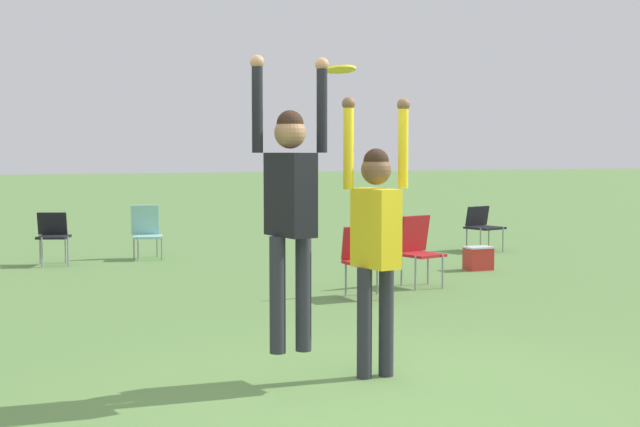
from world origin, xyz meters
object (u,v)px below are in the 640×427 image
(camping_chair_0, at_px, (53,232))
(camping_chair_3, at_px, (418,245))
(cooler_box, at_px, (478,258))
(frisbee, at_px, (341,69))
(camping_chair_4, at_px, (482,224))
(camping_chair_2, at_px, (146,229))
(camping_chair_1, at_px, (366,255))
(person_defending, at_px, (376,229))
(person_jumping, at_px, (290,196))

(camping_chair_0, relative_size, camping_chair_3, 0.88)
(camping_chair_3, height_order, cooler_box, camping_chair_3)
(frisbee, bearing_deg, camping_chair_4, 51.39)
(camping_chair_3, bearing_deg, camping_chair_0, -59.26)
(frisbee, bearing_deg, camping_chair_2, 89.92)
(camping_chair_0, bearing_deg, camping_chair_1, 145.54)
(camping_chair_0, bearing_deg, camping_chair_2, -150.99)
(person_defending, height_order, camping_chair_4, person_defending)
(camping_chair_4, bearing_deg, camping_chair_2, -27.29)
(frisbee, bearing_deg, camping_chair_1, 62.66)
(person_defending, bearing_deg, cooler_box, 130.54)
(person_defending, relative_size, camping_chair_4, 2.82)
(frisbee, distance_m, cooler_box, 7.07)
(camping_chair_1, distance_m, camping_chair_4, 5.47)
(person_defending, distance_m, camping_chair_0, 8.32)
(person_defending, distance_m, frisbee, 1.27)
(person_jumping, height_order, camping_chair_4, person_jumping)
(camping_chair_1, bearing_deg, camping_chair_0, -57.77)
(person_jumping, xyz_separation_m, camping_chair_1, (2.29, 3.70, -0.96))
(frisbee, relative_size, camping_chair_4, 0.31)
(person_jumping, height_order, camping_chair_1, person_jumping)
(frisbee, xyz_separation_m, camping_chair_0, (-1.49, 8.05, -1.92))
(frisbee, height_order, camping_chair_2, frisbee)
(camping_chair_4, bearing_deg, frisbee, 34.39)
(person_defending, height_order, camping_chair_2, person_defending)
(person_jumping, relative_size, cooler_box, 5.63)
(frisbee, distance_m, camping_chair_4, 9.48)
(camping_chair_1, relative_size, camping_chair_4, 1.10)
(camping_chair_2, bearing_deg, cooler_box, 158.00)
(person_jumping, distance_m, frisbee, 1.09)
(camping_chair_3, bearing_deg, frisbee, 39.06)
(person_defending, bearing_deg, person_jumping, -90.00)
(camping_chair_2, bearing_deg, camping_chair_1, 124.90)
(camping_chair_2, distance_m, cooler_box, 5.44)
(person_jumping, relative_size, camping_chair_0, 2.69)
(person_defending, bearing_deg, camping_chair_2, 171.02)
(person_jumping, relative_size, camping_chair_2, 2.47)
(camping_chair_1, bearing_deg, cooler_box, -152.12)
(camping_chair_3, bearing_deg, person_defending, 42.19)
(camping_chair_0, distance_m, cooler_box, 6.59)
(camping_chair_1, height_order, cooler_box, camping_chair_1)
(person_jumping, distance_m, cooler_box, 7.29)
(camping_chair_3, bearing_deg, person_jumping, 36.03)
(camping_chair_2, height_order, camping_chair_4, camping_chair_2)
(camping_chair_2, height_order, cooler_box, camping_chair_2)
(camping_chair_1, height_order, camping_chair_3, camping_chair_3)
(person_defending, relative_size, frisbee, 9.22)
(camping_chair_0, height_order, camping_chair_3, camping_chair_3)
(person_jumping, bearing_deg, camping_chair_0, -3.88)
(camping_chair_0, bearing_deg, cooler_box, 172.77)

